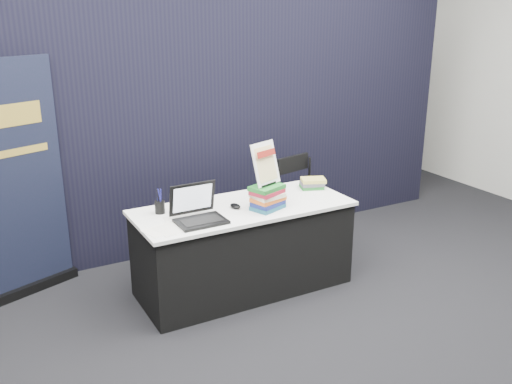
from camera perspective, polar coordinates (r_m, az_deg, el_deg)
The scene contains 15 objects.
floor at distance 4.58m, azimuth 2.03°, elevation -12.37°, with size 8.00×8.00×0.00m, color black.
wall_back at distance 7.66m, azimuth -13.70°, elevation 13.53°, with size 8.00×0.02×3.50m, color #B2B1A8.
drape_partition at distance 5.49m, azimuth -6.43°, elevation 6.31°, with size 6.00×0.08×2.40m, color black.
display_table at distance 4.83m, azimuth -1.26°, elevation -5.59°, with size 1.80×0.75×0.75m.
laptop at distance 4.38m, azimuth -5.80°, elevation -2.07°, with size 0.37×0.30×0.28m.
mouse at distance 4.64m, azimuth -2.09°, elevation -1.41°, with size 0.07×0.11×0.04m, color black.
brochure_left at distance 4.27m, azimuth -9.24°, elevation -3.70°, with size 0.28×0.20×0.00m, color silver.
brochure_mid at distance 4.29m, azimuth -7.98°, elevation -3.55°, with size 0.31×0.22×0.00m, color silver.
brochure_right at distance 4.43m, azimuth -6.87°, elevation -2.76°, with size 0.34×0.24×0.00m, color beige.
pen_cup at distance 4.58m, azimuth -9.59°, elevation -1.50°, with size 0.08×0.08×0.10m, color black.
book_stack_tall at distance 4.60m, azimuth 1.14°, elevation -0.51°, with size 0.29×0.25×0.20m.
book_stack_short at distance 5.14m, azimuth 5.67°, elevation 0.84°, with size 0.26×0.23×0.09m.
info_sign at distance 4.54m, azimuth 0.97°, elevation 2.80°, with size 0.28×0.18×0.35m.
pullup_banner at distance 4.99m, azimuth -22.63°, elevation -0.26°, with size 0.81×0.38×1.95m.
stacking_chair at distance 5.55m, azimuth 4.51°, elevation -0.84°, with size 0.50×0.50×0.92m.
Camera 1 is at (-2.03, -3.37, 2.35)m, focal length 40.00 mm.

